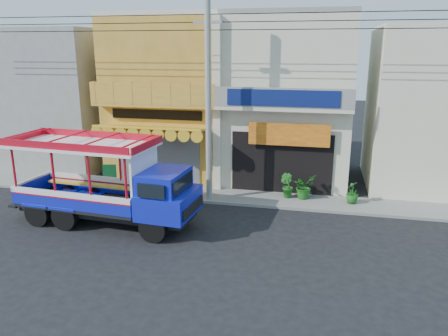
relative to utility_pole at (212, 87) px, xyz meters
name	(u,v)px	position (x,y,z in m)	size (l,w,h in m)	color
ground	(213,233)	(0.85, -3.30, -5.03)	(90.00, 90.00, 0.00)	black
sidewalk	(234,197)	(0.85, 0.70, -4.97)	(30.00, 2.00, 0.12)	slate
shophouse_left	(176,96)	(-3.15, 4.66, -0.92)	(6.00, 7.50, 8.24)	#B18327
shophouse_right	(289,99)	(2.85, 4.66, -0.93)	(6.00, 6.75, 8.24)	beige
party_pilaster	(217,107)	(-0.15, 1.55, -1.03)	(0.35, 0.30, 8.00)	beige
filler_building_left	(61,99)	(-10.15, 4.70, -1.23)	(6.00, 6.00, 7.60)	gray
filler_building_right	(437,109)	(9.85, 4.70, -1.23)	(6.00, 6.00, 7.60)	beige
utility_pole	(212,87)	(0.00, 0.00, 0.00)	(28.00, 0.26, 9.00)	gray
songthaew_truck	(117,185)	(-2.86, -3.38, -3.39)	(7.45, 2.91, 3.40)	black
green_sign	(110,176)	(-5.43, 0.96, -4.48)	(0.67, 0.39, 1.02)	black
potted_plant_a	(304,186)	(3.94, 1.04, -4.36)	(0.99, 0.86, 1.11)	#1B5919
potted_plant_b	(287,186)	(3.18, 1.00, -4.37)	(0.60, 0.48, 1.08)	#1B5919
potted_plant_c	(352,192)	(6.01, 0.84, -4.42)	(0.55, 0.55, 0.98)	#1B5919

